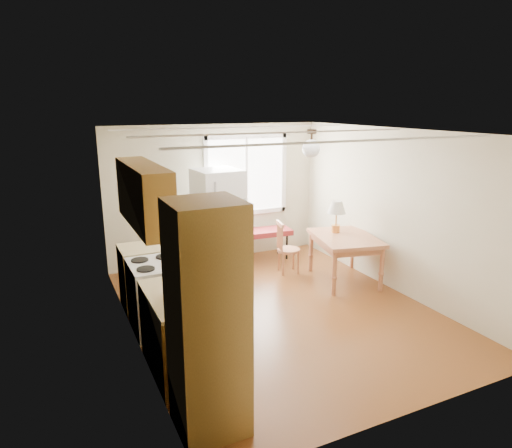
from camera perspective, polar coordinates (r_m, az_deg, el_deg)
room_shell at (r=6.17m, az=3.08°, el=-0.18°), size 4.60×5.60×2.62m
kitchen_run at (r=5.15m, az=-10.73°, el=-8.37°), size 0.65×3.40×2.20m
window_unit at (r=8.55m, az=-1.21°, el=6.09°), size 1.64×0.05×1.51m
pendant_light at (r=6.69m, az=6.92°, el=9.48°), size 0.26×0.26×0.40m
refrigerator at (r=7.86m, az=-4.75°, el=0.36°), size 0.78×0.79×1.78m
bench at (r=8.44m, az=0.20°, el=-1.21°), size 1.29×0.58×0.58m
dining_table at (r=7.56m, az=11.08°, el=-2.25°), size 1.17×1.40×0.76m
chair at (r=7.83m, az=3.53°, el=-2.58°), size 0.42×0.41×0.89m
table_lamp at (r=7.65m, az=10.04°, el=1.78°), size 0.31×0.31×0.53m
coffee_maker at (r=4.66m, az=-9.37°, el=-8.50°), size 0.20×0.24×0.32m
kettle at (r=4.87m, az=-10.51°, el=-7.76°), size 0.12×0.12×0.23m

